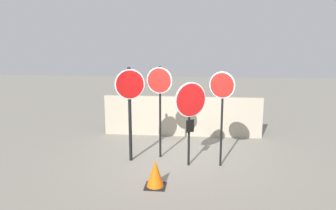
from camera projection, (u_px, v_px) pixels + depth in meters
ground_plane at (177, 160)px, 9.03m from camera, size 40.00×40.00×0.00m
fence_back at (182, 116)px, 11.14m from camera, size 5.36×0.12×1.37m
stop_sign_0 at (130, 97)px, 8.61m from camera, size 0.73×0.35×2.55m
stop_sign_1 at (160, 90)px, 8.83m from camera, size 0.70×0.17×2.55m
stop_sign_2 at (190, 105)px, 8.29m from camera, size 0.76×0.51×2.21m
stop_sign_3 at (222, 95)px, 8.21m from camera, size 0.63×0.30×2.48m
traffic_cone_0 at (155, 174)px, 7.33m from camera, size 0.47×0.47×0.64m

